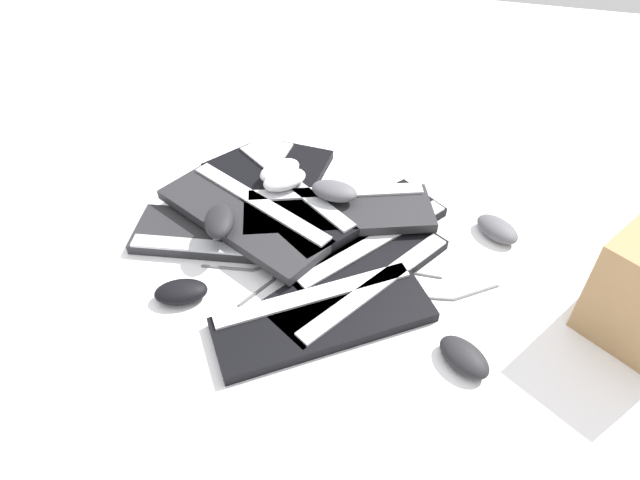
% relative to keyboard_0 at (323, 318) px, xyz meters
% --- Properties ---
extents(ground_plane, '(3.20, 3.20, 0.00)m').
position_rel_keyboard_0_xyz_m(ground_plane, '(-0.23, -0.12, -0.01)').
color(ground_plane, white).
extents(keyboard_0, '(0.37, 0.45, 0.03)m').
position_rel_keyboard_0_xyz_m(keyboard_0, '(0.00, 0.00, 0.00)').
color(keyboard_0, black).
rests_on(keyboard_0, ground).
extents(keyboard_1, '(0.45, 0.37, 0.03)m').
position_rel_keyboard_0_xyz_m(keyboard_1, '(-0.13, 0.04, 0.00)').
color(keyboard_1, black).
rests_on(keyboard_1, ground).
extents(keyboard_2, '(0.44, 0.39, 0.03)m').
position_rel_keyboard_0_xyz_m(keyboard_2, '(-0.26, 0.02, 0.00)').
color(keyboard_2, black).
rests_on(keyboard_2, ground).
extents(keyboard_3, '(0.45, 0.18, 0.03)m').
position_rel_keyboard_0_xyz_m(keyboard_3, '(-0.35, -0.21, 0.00)').
color(keyboard_3, black).
rests_on(keyboard_3, ground).
extents(keyboard_4, '(0.21, 0.46, 0.03)m').
position_rel_keyboard_0_xyz_m(keyboard_4, '(-0.18, -0.27, 0.00)').
color(keyboard_4, '#232326').
rests_on(keyboard_4, ground).
extents(keyboard_5, '(0.33, 0.46, 0.03)m').
position_rel_keyboard_0_xyz_m(keyboard_5, '(-0.22, -0.25, 0.03)').
color(keyboard_5, '#232326').
rests_on(keyboard_5, keyboard_4).
extents(keyboard_6, '(0.28, 0.46, 0.03)m').
position_rel_keyboard_0_xyz_m(keyboard_6, '(-0.30, -0.04, 0.03)').
color(keyboard_6, '#232326').
rests_on(keyboard_6, keyboard_2).
extents(keyboard_7, '(0.38, 0.44, 0.03)m').
position_rel_keyboard_0_xyz_m(keyboard_7, '(-0.31, -0.19, 0.03)').
color(keyboard_7, black).
rests_on(keyboard_7, keyboard_3).
extents(mouse_0, '(0.13, 0.10, 0.04)m').
position_rel_keyboard_0_xyz_m(mouse_0, '(-0.16, -0.28, 0.07)').
color(mouse_0, black).
rests_on(mouse_0, keyboard_5).
extents(mouse_1, '(0.12, 0.12, 0.04)m').
position_rel_keyboard_0_xyz_m(mouse_1, '(-0.33, -0.18, 0.07)').
color(mouse_1, silver).
rests_on(mouse_1, keyboard_7).
extents(mouse_2, '(0.12, 0.13, 0.04)m').
position_rel_keyboard_0_xyz_m(mouse_2, '(-0.35, 0.33, 0.01)').
color(mouse_2, '#4C4C51').
rests_on(mouse_2, ground).
extents(mouse_3, '(0.12, 0.13, 0.04)m').
position_rel_keyboard_0_xyz_m(mouse_3, '(0.03, 0.28, 0.01)').
color(mouse_3, black).
rests_on(mouse_3, ground).
extents(mouse_4, '(0.10, 0.13, 0.04)m').
position_rel_keyboard_0_xyz_m(mouse_4, '(0.01, -0.30, 0.01)').
color(mouse_4, black).
rests_on(mouse_4, ground).
extents(mouse_5, '(0.08, 0.12, 0.04)m').
position_rel_keyboard_0_xyz_m(mouse_5, '(-0.32, -0.05, 0.07)').
color(mouse_5, '#4C4C51').
rests_on(mouse_5, keyboard_6).
extents(mouse_6, '(0.13, 0.12, 0.04)m').
position_rel_keyboard_0_xyz_m(mouse_6, '(-0.37, -0.20, 0.07)').
color(mouse_6, silver).
rests_on(mouse_6, keyboard_7).
extents(cable_0, '(0.36, 0.53, 0.01)m').
position_rel_keyboard_0_xyz_m(cable_0, '(-0.19, 0.00, -0.01)').
color(cable_0, '#59595B').
rests_on(cable_0, ground).
extents(cable_1, '(0.11, 0.52, 0.01)m').
position_rel_keyboard_0_xyz_m(cable_1, '(-0.15, -0.04, -0.01)').
color(cable_1, '#59595B').
rests_on(cable_1, ground).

